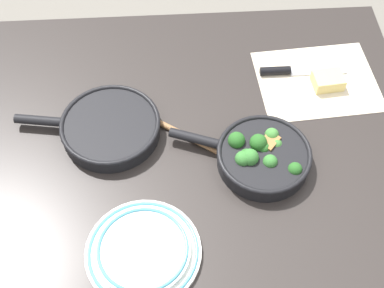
# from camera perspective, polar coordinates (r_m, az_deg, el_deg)

# --- Properties ---
(ground_plane) EXTENTS (14.00, 14.00, 0.00)m
(ground_plane) POSITION_cam_1_polar(r_m,az_deg,el_deg) (2.03, 0.00, -13.01)
(ground_plane) COLOR slate
(dining_table_red) EXTENTS (1.18, 1.01, 0.77)m
(dining_table_red) POSITION_cam_1_polar(r_m,az_deg,el_deg) (1.42, 0.00, -2.36)
(dining_table_red) COLOR #2D2826
(dining_table_red) RESTS_ON ground_plane
(skillet_broccoli) EXTENTS (0.35, 0.23, 0.07)m
(skillet_broccoli) POSITION_cam_1_polar(r_m,az_deg,el_deg) (1.31, 7.41, -1.20)
(skillet_broccoli) COLOR black
(skillet_broccoli) RESTS_ON dining_table_red
(skillet_eggs) EXTENTS (0.37, 0.26, 0.05)m
(skillet_eggs) POSITION_cam_1_polar(r_m,az_deg,el_deg) (1.38, -8.80, 1.79)
(skillet_eggs) COLOR black
(skillet_eggs) RESTS_ON dining_table_red
(wooden_spoon) EXTENTS (0.31, 0.23, 0.02)m
(wooden_spoon) POSITION_cam_1_polar(r_m,az_deg,el_deg) (1.38, -2.80, 1.95)
(wooden_spoon) COLOR #996B42
(wooden_spoon) RESTS_ON dining_table_red
(parchment_sheet) EXTENTS (0.34, 0.28, 0.00)m
(parchment_sheet) POSITION_cam_1_polar(r_m,az_deg,el_deg) (1.53, 13.18, 6.56)
(parchment_sheet) COLOR beige
(parchment_sheet) RESTS_ON dining_table_red
(grater_knife) EXTENTS (0.24, 0.03, 0.02)m
(grater_knife) POSITION_cam_1_polar(r_m,az_deg,el_deg) (1.53, 10.45, 7.67)
(grater_knife) COLOR silver
(grater_knife) RESTS_ON dining_table_red
(cheese_block) EXTENTS (0.09, 0.07, 0.04)m
(cheese_block) POSITION_cam_1_polar(r_m,az_deg,el_deg) (1.51, 14.29, 6.56)
(cheese_block) COLOR #EFD67A
(cheese_block) RESTS_ON dining_table_red
(dinner_plate_stack) EXTENTS (0.26, 0.26, 0.03)m
(dinner_plate_stack) POSITION_cam_1_polar(r_m,az_deg,el_deg) (1.20, -5.24, -11.29)
(dinner_plate_stack) COLOR silver
(dinner_plate_stack) RESTS_ON dining_table_red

